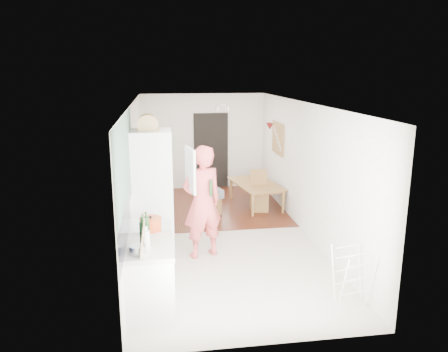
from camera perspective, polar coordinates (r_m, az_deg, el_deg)
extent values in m
cube|color=#BEB1A3|center=(8.46, -0.25, -7.68)|extent=(3.20, 7.00, 0.01)
cube|color=#5E2316|center=(10.19, -1.72, -3.90)|extent=(3.20, 3.30, 0.01)
cube|color=slate|center=(5.95, -12.81, 1.40)|extent=(0.02, 3.00, 1.30)
cube|color=black|center=(5.62, -12.78, -6.78)|extent=(0.02, 1.90, 0.50)
cube|color=black|center=(11.55, -1.71, 3.27)|extent=(0.90, 0.04, 2.00)
cube|color=white|center=(5.89, -9.57, -13.29)|extent=(0.60, 0.90, 0.86)
cube|color=beige|center=(5.70, -9.75, -9.16)|extent=(0.62, 0.92, 0.06)
cube|color=white|center=(6.56, -9.46, -10.26)|extent=(0.60, 0.60, 0.88)
cube|color=silver|center=(6.39, -9.62, -6.48)|extent=(0.60, 0.60, 0.04)
cube|color=white|center=(7.31, -9.30, -2.45)|extent=(0.66, 0.66, 2.15)
cube|color=white|center=(6.91, -4.42, 0.83)|extent=(0.14, 0.56, 0.70)
cube|color=white|center=(7.19, -6.98, 1.27)|extent=(0.02, 0.52, 0.66)
cube|color=tan|center=(10.19, 7.08, 4.91)|extent=(0.03, 0.90, 0.70)
cube|color=#9A6731|center=(10.18, 7.00, 4.91)|extent=(0.00, 0.94, 0.74)
cone|color=maroon|center=(10.77, 5.99, 6.49)|extent=(0.18, 0.18, 0.16)
imported|color=#EB5857|center=(7.20, -2.87, -2.12)|extent=(0.96, 0.79, 2.25)
imported|color=#9A6731|center=(10.16, 4.32, -2.66)|extent=(0.96, 1.44, 0.47)
cube|color=slate|center=(9.46, -1.68, -2.26)|extent=(0.53, 0.53, 0.19)
cylinder|color=#C74518|center=(6.16, -9.55, -6.18)|extent=(0.35, 0.35, 0.18)
cylinder|color=silver|center=(5.45, -11.19, -9.38)|extent=(0.24, 0.24, 0.10)
cylinder|color=#1B401C|center=(7.07, -1.73, -1.55)|extent=(0.06, 0.06, 0.26)
cylinder|color=#1B401C|center=(5.60, -10.58, -7.50)|extent=(0.08, 0.08, 0.32)
cylinder|color=#1B401C|center=(5.90, -10.06, -6.57)|extent=(0.07, 0.07, 0.28)
cylinder|color=beige|center=(5.54, -10.13, -8.21)|extent=(0.11, 0.11, 0.23)
cylinder|color=tan|center=(6.05, -10.39, -6.38)|extent=(0.07, 0.07, 0.22)
cylinder|color=tan|center=(6.14, -10.19, -6.11)|extent=(0.07, 0.07, 0.21)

